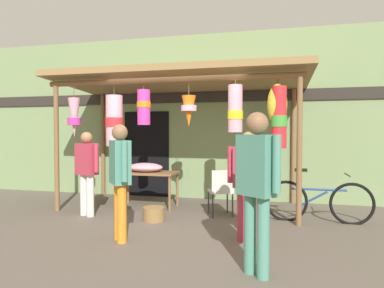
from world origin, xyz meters
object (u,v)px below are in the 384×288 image
at_px(flower_heap_on_table, 146,167).
at_px(customer_foreground, 87,167).
at_px(folding_chair, 221,188).
at_px(parked_bicycle, 318,202).
at_px(passerby_at_right, 257,179).
at_px(shopper_by_bananas, 120,173).
at_px(wicker_basket_by_table, 154,214).
at_px(display_table, 148,176).
at_px(vendor_in_orange, 249,178).

xyz_separation_m(flower_heap_on_table, customer_foreground, (-0.77, -0.91, 0.08)).
distance_m(folding_chair, parked_bicycle, 1.65).
bearing_deg(passerby_at_right, shopper_by_bananas, 158.87).
bearing_deg(wicker_basket_by_table, parked_bicycle, 11.91).
xyz_separation_m(parked_bicycle, shopper_by_bananas, (-2.78, -1.71, 0.60)).
relative_size(folding_chair, parked_bicycle, 0.48).
height_order(customer_foreground, passerby_at_right, passerby_at_right).
bearing_deg(parked_bicycle, passerby_at_right, -110.05).
bearing_deg(folding_chair, parked_bicycle, -0.82).
distance_m(flower_heap_on_table, wicker_basket_by_table, 1.30).
bearing_deg(customer_foreground, passerby_at_right, -31.69).
distance_m(wicker_basket_by_table, shopper_by_bananas, 1.41).
xyz_separation_m(display_table, wicker_basket_by_table, (0.49, -0.99, -0.51)).
distance_m(flower_heap_on_table, shopper_by_bananas, 2.15).
xyz_separation_m(flower_heap_on_table, wicker_basket_by_table, (0.52, -0.97, -0.69)).
xyz_separation_m(wicker_basket_by_table, passerby_at_right, (1.82, -1.87, 0.90)).
bearing_deg(flower_heap_on_table, customer_foreground, -130.20).
bearing_deg(folding_chair, customer_foreground, -167.09).
distance_m(folding_chair, wicker_basket_by_table, 1.28).
height_order(folding_chair, parked_bicycle, parked_bicycle).
relative_size(display_table, customer_foreground, 0.78).
bearing_deg(vendor_in_orange, passerby_at_right, -81.51).
height_order(display_table, flower_heap_on_table, flower_heap_on_table).
xyz_separation_m(folding_chair, parked_bicycle, (1.64, -0.02, -0.16)).
bearing_deg(vendor_in_orange, folding_chair, 113.55).
xyz_separation_m(vendor_in_orange, shopper_by_bananas, (-1.73, -0.39, 0.06)).
bearing_deg(vendor_in_orange, display_table, 141.06).
distance_m(folding_chair, passerby_at_right, 2.62).
height_order(wicker_basket_by_table, customer_foreground, customer_foreground).
relative_size(display_table, wicker_basket_by_table, 3.24).
bearing_deg(folding_chair, shopper_by_bananas, -123.44).
relative_size(customer_foreground, passerby_at_right, 0.89).
relative_size(customer_foreground, shopper_by_bananas, 0.94).
bearing_deg(display_table, flower_heap_on_table, -149.01).
xyz_separation_m(flower_heap_on_table, folding_chair, (1.59, -0.37, -0.30)).
height_order(flower_heap_on_table, wicker_basket_by_table, flower_heap_on_table).
bearing_deg(wicker_basket_by_table, passerby_at_right, -45.79).
xyz_separation_m(display_table, flower_heap_on_table, (-0.03, -0.02, 0.18)).
bearing_deg(wicker_basket_by_table, vendor_in_orange, -24.33).
bearing_deg(folding_chair, flower_heap_on_table, 166.73).
relative_size(parked_bicycle, vendor_in_orange, 1.15).
height_order(wicker_basket_by_table, vendor_in_orange, vendor_in_orange).
bearing_deg(shopper_by_bananas, display_table, 101.09).
relative_size(display_table, folding_chair, 1.42).
bearing_deg(passerby_at_right, vendor_in_orange, 98.49).
xyz_separation_m(display_table, vendor_in_orange, (2.14, -1.73, 0.26)).
distance_m(parked_bicycle, vendor_in_orange, 1.77).
bearing_deg(folding_chair, vendor_in_orange, -66.45).
distance_m(display_table, shopper_by_bananas, 2.18).
relative_size(vendor_in_orange, passerby_at_right, 0.89).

